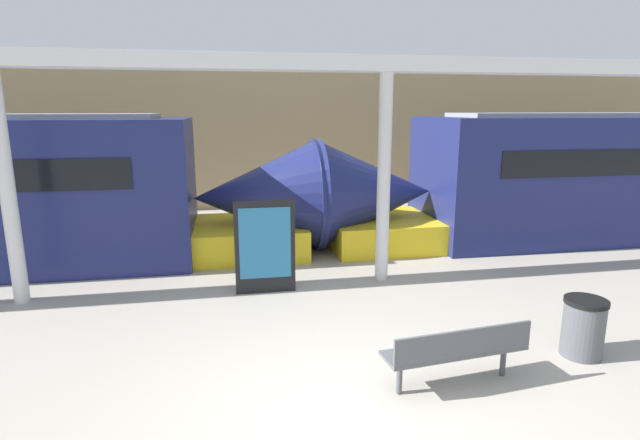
{
  "coord_description": "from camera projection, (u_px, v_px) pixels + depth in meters",
  "views": [
    {
      "loc": [
        -1.25,
        -4.59,
        3.31
      ],
      "look_at": [
        0.33,
        3.77,
        1.4
      ],
      "focal_mm": 28.0,
      "sensor_mm": 36.0,
      "label": 1
    }
  ],
  "objects": [
    {
      "name": "ground_plane",
      "position": [
        355.0,
        424.0,
        5.35
      ],
      "size": [
        60.0,
        60.0,
        0.0
      ],
      "primitive_type": "plane",
      "color": "#A8A093"
    },
    {
      "name": "station_wall",
      "position": [
        263.0,
        133.0,
        16.59
      ],
      "size": [
        56.0,
        0.2,
        5.0
      ],
      "primitive_type": "cube",
      "color": "tan",
      "rests_on": "ground_plane"
    },
    {
      "name": "train_left",
      "position": [
        624.0,
        178.0,
        13.25
      ],
      "size": [
        16.64,
        2.93,
        3.2
      ],
      "color": "navy",
      "rests_on": "ground_plane"
    },
    {
      "name": "bench_near",
      "position": [
        458.0,
        349.0,
        5.95
      ],
      "size": [
        1.83,
        0.63,
        0.81
      ],
      "rotation": [
        0.0,
        0.0,
        0.11
      ],
      "color": "#4C4F54",
      "rests_on": "ground_plane"
    },
    {
      "name": "trash_bin",
      "position": [
        583.0,
        327.0,
        6.75
      ],
      "size": [
        0.56,
        0.56,
        0.81
      ],
      "color": "#4C4F54",
      "rests_on": "ground_plane"
    },
    {
      "name": "poster_board",
      "position": [
        265.0,
        247.0,
        8.99
      ],
      "size": [
        1.09,
        0.07,
        1.72
      ],
      "color": "black",
      "rests_on": "ground_plane"
    },
    {
      "name": "support_column_near",
      "position": [
        384.0,
        180.0,
        9.47
      ],
      "size": [
        0.25,
        0.25,
        3.95
      ],
      "primitive_type": "cylinder",
      "color": "silver",
      "rests_on": "ground_plane"
    },
    {
      "name": "support_column_far",
      "position": [
        7.0,
        190.0,
        8.29
      ],
      "size": [
        0.25,
        0.25,
        3.95
      ],
      "primitive_type": "cylinder",
      "color": "silver",
      "rests_on": "ground_plane"
    },
    {
      "name": "canopy_beam",
      "position": [
        387.0,
        64.0,
        9.01
      ],
      "size": [
        28.0,
        0.6,
        0.28
      ],
      "primitive_type": "cube",
      "color": "silver",
      "rests_on": "support_column_near"
    }
  ]
}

